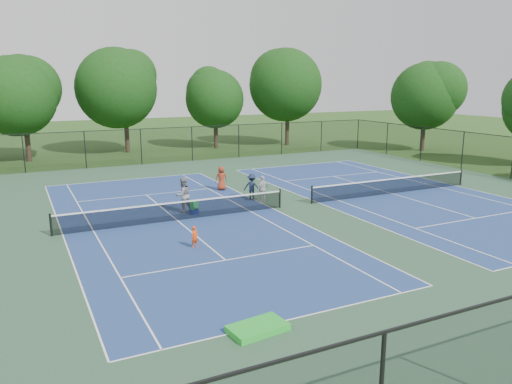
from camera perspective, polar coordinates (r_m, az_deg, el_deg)
name	(u,v)px	position (r m, az deg, el deg)	size (l,w,h in m)	color
ground	(296,206)	(28.47, 4.58, -1.57)	(140.00, 140.00, 0.00)	#234716
court_pad	(296,206)	(28.47, 4.58, -1.56)	(36.00, 36.00, 0.01)	#2A4B33
tennis_court_left	(177,219)	(25.70, -9.00, -3.03)	(12.00, 23.83, 1.07)	navy
tennis_court_right	(392,192)	(32.50, 15.28, -0.02)	(12.00, 23.83, 1.07)	navy
perimeter_fence	(296,178)	(28.12, 4.64, 1.60)	(36.08, 36.08, 3.02)	black
tree_back_a	(23,91)	(47.74, -25.13, 10.37)	(6.80, 6.80, 9.15)	#2D2116
tree_back_b	(124,84)	(50.74, -14.85, 11.83)	(7.60, 7.60, 10.03)	#2D2116
tree_back_c	(215,95)	(52.36, -4.69, 10.99)	(6.00, 6.00, 8.40)	#2D2116
tree_back_d	(288,82)	(54.88, 3.66, 12.49)	(7.80, 7.80, 10.37)	#2D2116
tree_side_e	(426,92)	(52.93, 18.84, 10.74)	(6.60, 6.60, 8.87)	#2D2116
child_player	(195,237)	(21.42, -7.01, -5.12)	(0.35, 0.23, 0.95)	#F34510
instructor	(183,195)	(27.03, -8.35, -0.34)	(0.94, 0.73, 1.92)	gray
bystander_a	(263,189)	(29.05, 0.77, 0.35)	(0.92, 0.38, 1.58)	silver
bystander_b	(252,187)	(29.72, -0.47, 0.62)	(1.01, 0.58, 1.56)	#1A2439
bystander_c	(221,178)	(32.32, -3.99, 1.58)	(0.77, 0.50, 1.57)	maroon
ball_crate	(194,212)	(26.76, -7.07, -2.24)	(0.40, 0.28, 0.29)	#162C9A
ball_hopper	(194,205)	(26.67, -7.09, -1.50)	(0.34, 0.27, 0.42)	green
green_tarp	(258,328)	(14.69, 0.19, -15.28)	(1.66, 0.96, 0.19)	green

